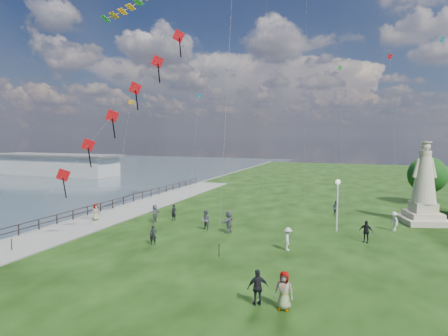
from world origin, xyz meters
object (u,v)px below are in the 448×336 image
at_px(lamppost, 338,194).
at_px(person_6, 174,212).
at_px(person_2, 288,239).
at_px(person_5, 155,213).
at_px(person_10, 96,213).
at_px(pier_pavilion, 55,164).
at_px(person_0, 153,235).
at_px(person_11, 229,222).
at_px(person_1, 206,220).
at_px(person_8, 394,221).
at_px(person_9, 366,231).
at_px(person_4, 284,291).
at_px(person_3, 258,287).
at_px(statue, 424,193).
at_px(person_7, 336,208).

distance_m(lamppost, person_6, 15.09).
height_order(person_2, person_5, person_5).
relative_size(person_5, person_10, 1.10).
bearing_deg(person_2, pier_pavilion, 45.71).
height_order(person_0, person_11, person_11).
relative_size(person_2, person_5, 0.95).
relative_size(person_1, person_8, 1.05).
bearing_deg(person_9, person_1, -159.60).
bearing_deg(person_0, person_4, -54.37).
relative_size(person_0, person_9, 0.86).
distance_m(person_0, person_1, 5.64).
relative_size(person_2, person_3, 0.93).
xyz_separation_m(lamppost, person_5, (-16.05, -2.48, -2.33)).
bearing_deg(person_10, person_11, -70.03).
bearing_deg(person_4, person_11, 123.71).
bearing_deg(person_6, person_1, -18.35).
xyz_separation_m(person_2, person_6, (-11.97, 5.48, -0.05)).
distance_m(person_2, person_5, 13.77).
xyz_separation_m(person_1, person_5, (-5.53, 0.93, -0.02)).
bearing_deg(person_8, person_10, -105.14).
xyz_separation_m(statue, lamppost, (-7.23, -5.92, 0.33)).
bearing_deg(person_5, person_1, -111.38).
xyz_separation_m(person_1, person_3, (7.87, -12.13, 0.01)).
bearing_deg(person_10, person_8, -59.04).
height_order(person_5, person_7, person_5).
xyz_separation_m(pier_pavilion, person_0, (46.94, -38.15, -1.11)).
relative_size(person_1, person_7, 1.16).
relative_size(person_6, person_7, 1.02).
bearing_deg(person_7, person_3, 121.20).
relative_size(person_3, person_6, 1.15).
bearing_deg(person_10, person_6, -48.00).
bearing_deg(person_4, person_6, 136.26).
relative_size(person_1, person_11, 0.91).
distance_m(statue, person_10, 30.52).
distance_m(lamppost, person_0, 15.43).
height_order(person_4, person_7, person_4).
bearing_deg(person_1, person_3, -36.70).
relative_size(person_2, person_9, 0.96).
bearing_deg(person_3, person_8, -144.21).
bearing_deg(person_8, person_9, -54.88).
bearing_deg(person_9, person_11, -157.77).
relative_size(person_0, person_4, 0.80).
bearing_deg(person_7, person_1, 81.94).
distance_m(pier_pavilion, lamppost, 66.36).
relative_size(person_6, person_8, 0.93).
bearing_deg(person_1, person_11, 15.06).
bearing_deg(person_4, statue, 71.47).
bearing_deg(person_2, statue, -50.90).
bearing_deg(person_4, person_9, 77.60).
bearing_deg(person_1, lamppost, 38.30).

